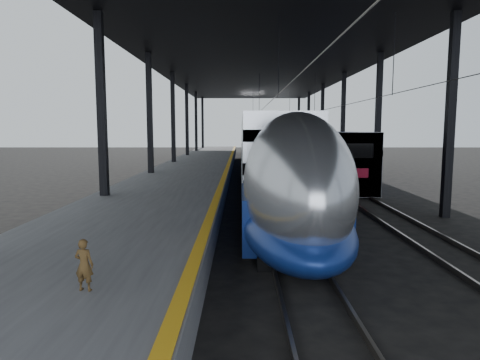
{
  "coord_description": "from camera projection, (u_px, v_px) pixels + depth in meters",
  "views": [
    {
      "loc": [
        0.36,
        -14.07,
        3.97
      ],
      "look_at": [
        0.32,
        2.44,
        2.0
      ],
      "focal_mm": 32.0,
      "sensor_mm": 36.0,
      "label": 1
    }
  ],
  "objects": [
    {
      "name": "ground",
      "position": [
        230.0,
        247.0,
        14.44
      ],
      "size": [
        160.0,
        160.0,
        0.0
      ],
      "primitive_type": "plane",
      "color": "black",
      "rests_on": "ground"
    },
    {
      "name": "platform",
      "position": [
        193.0,
        173.0,
        34.25
      ],
      "size": [
        6.0,
        80.0,
        1.0
      ],
      "primitive_type": "cube",
      "color": "#4C4C4F",
      "rests_on": "ground"
    },
    {
      "name": "yellow_strip",
      "position": [
        228.0,
        166.0,
        34.18
      ],
      "size": [
        0.3,
        80.0,
        0.01
      ],
      "primitive_type": "cube",
      "color": "gold",
      "rests_on": "platform"
    },
    {
      "name": "rails",
      "position": [
        293.0,
        178.0,
        34.28
      ],
      "size": [
        6.52,
        80.0,
        0.16
      ],
      "color": "slate",
      "rests_on": "ground"
    },
    {
      "name": "canopy",
      "position": [
        261.0,
        63.0,
        33.21
      ],
      "size": [
        18.0,
        75.0,
        9.47
      ],
      "color": "black",
      "rests_on": "ground"
    },
    {
      "name": "tgv_train",
      "position": [
        258.0,
        148.0,
        40.25
      ],
      "size": [
        3.24,
        65.2,
        4.64
      ],
      "color": "#ABAEB2",
      "rests_on": "ground"
    },
    {
      "name": "second_train",
      "position": [
        296.0,
        146.0,
        51.27
      ],
      "size": [
        2.76,
        56.05,
        3.8
      ],
      "color": "navy",
      "rests_on": "ground"
    },
    {
      "name": "child",
      "position": [
        84.0,
        265.0,
        7.85
      ],
      "size": [
        0.39,
        0.29,
        0.98
      ],
      "primitive_type": "imported",
      "rotation": [
        0.0,
        0.0,
        2.98
      ],
      "color": "#4C3519",
      "rests_on": "platform"
    }
  ]
}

